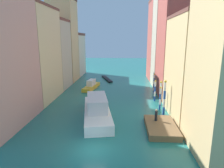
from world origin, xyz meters
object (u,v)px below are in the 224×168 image
object	(u,v)px
mooring_pole_2	(161,93)
mooring_pole_3	(155,90)
waterfront_dock	(161,127)
mooring_pole_0	(164,97)
vaporetto_white	(97,109)
gondola_black	(107,79)
person_on_dock	(156,115)
mooring_pole_4	(154,84)
mooring_pole_1	(160,98)
motorboat_0	(91,85)

from	to	relation	value
mooring_pole_2	mooring_pole_3	xyz separation A→B (m)	(-0.59, 2.38, -0.19)
waterfront_dock	mooring_pole_0	bearing A→B (deg)	75.92
waterfront_dock	vaporetto_white	bearing A→B (deg)	156.84
waterfront_dock	mooring_pole_2	size ratio (longest dim) A/B	1.46
gondola_black	person_on_dock	bearing A→B (deg)	-73.37
mooring_pole_0	mooring_pole_4	xyz separation A→B (m)	(0.22, 11.97, -0.59)
person_on_dock	mooring_pole_1	world-z (taller)	mooring_pole_1
mooring_pole_2	vaporetto_white	world-z (taller)	mooring_pole_2
waterfront_dock	mooring_pole_1	distance (m)	7.63
person_on_dock	mooring_pole_4	bearing A→B (deg)	82.89
mooring_pole_2	mooring_pole_3	bearing A→B (deg)	103.91
waterfront_dock	mooring_pole_3	xyz separation A→B (m)	(0.96, 12.00, 1.64)
motorboat_0	waterfront_dock	bearing A→B (deg)	-59.61
vaporetto_white	mooring_pole_2	bearing A→B (deg)	30.64
waterfront_dock	gondola_black	xyz separation A→B (m)	(-9.43, 31.04, -0.18)
vaporetto_white	gondola_black	bearing A→B (deg)	91.88
mooring_pole_2	mooring_pole_4	world-z (taller)	mooring_pole_2
mooring_pole_0	motorboat_0	world-z (taller)	mooring_pole_0
mooring_pole_4	motorboat_0	world-z (taller)	mooring_pole_4
mooring_pole_4	vaporetto_white	xyz separation A→B (m)	(-10.03, -13.44, -0.94)
motorboat_0	person_on_dock	bearing A→B (deg)	-59.24
vaporetto_white	motorboat_0	xyz separation A→B (m)	(-3.59, 17.01, -0.50)
vaporetto_white	motorboat_0	distance (m)	17.40
person_on_dock	mooring_pole_2	distance (m)	8.77
mooring_pole_3	mooring_pole_4	size ratio (longest dim) A/B	0.93
waterfront_dock	vaporetto_white	world-z (taller)	vaporetto_white
vaporetto_white	mooring_pole_1	bearing A→B (deg)	21.20
mooring_pole_0	vaporetto_white	world-z (taller)	mooring_pole_0
mooring_pole_3	vaporetto_white	distance (m)	12.67
person_on_dock	vaporetto_white	world-z (taller)	vaporetto_white
waterfront_dock	vaporetto_white	size ratio (longest dim) A/B	0.49
person_on_dock	gondola_black	size ratio (longest dim) A/B	0.18
gondola_black	vaporetto_white	bearing A→B (deg)	-88.12
waterfront_dock	mooring_pole_2	distance (m)	9.91
vaporetto_white	gondola_black	xyz separation A→B (m)	(-0.90, 27.39, -1.01)
mooring_pole_2	vaporetto_white	size ratio (longest dim) A/B	0.33
mooring_pole_0	vaporetto_white	size ratio (longest dim) A/B	0.42
vaporetto_white	motorboat_0	world-z (taller)	vaporetto_white
mooring_pole_0	gondola_black	bearing A→B (deg)	112.45
mooring_pole_3	gondola_black	distance (m)	21.77
mooring_pole_1	mooring_pole_4	bearing A→B (deg)	87.64
mooring_pole_3	gondola_black	bearing A→B (deg)	118.61
mooring_pole_0	motorboat_0	xyz separation A→B (m)	(-13.40, 15.54, -2.03)
mooring_pole_0	mooring_pole_2	distance (m)	4.53
person_on_dock	mooring_pole_4	size ratio (longest dim) A/B	0.38
vaporetto_white	gondola_black	world-z (taller)	vaporetto_white
waterfront_dock	vaporetto_white	xyz separation A→B (m)	(-8.53, 3.65, 0.82)
waterfront_dock	mooring_pole_2	xyz separation A→B (m)	(1.55, 9.62, 1.82)
mooring_pole_0	mooring_pole_3	xyz separation A→B (m)	(-0.32, 6.88, -0.71)
mooring_pole_2	person_on_dock	bearing A→B (deg)	-103.53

